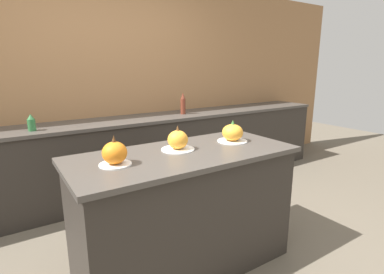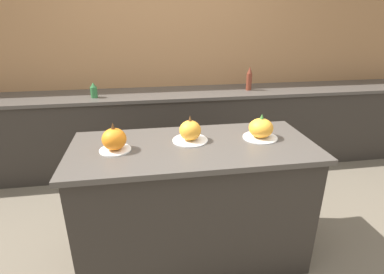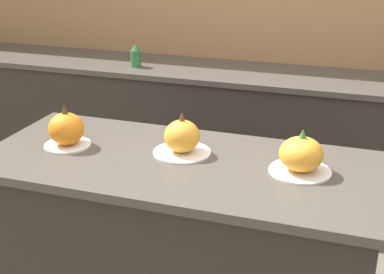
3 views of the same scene
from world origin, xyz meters
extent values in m
plane|color=#665B4C|center=(0.00, 0.00, 0.00)|extent=(12.00, 12.00, 0.00)
cube|color=#9E7047|center=(0.00, 1.82, 1.25)|extent=(8.00, 0.06, 2.50)
cube|color=#2D2823|center=(0.00, 0.00, 0.43)|extent=(1.53, 0.65, 0.86)
cube|color=#47423D|center=(0.00, 0.00, 0.88)|extent=(1.59, 0.71, 0.03)
cube|color=#2D2823|center=(0.00, 1.49, 0.43)|extent=(6.00, 0.56, 0.86)
cube|color=#47423D|center=(0.00, 1.49, 0.87)|extent=(6.00, 0.60, 0.03)
cylinder|color=white|center=(-0.50, -0.01, 0.90)|extent=(0.20, 0.20, 0.01)
ellipsoid|color=orange|center=(-0.50, -0.01, 0.97)|extent=(0.15, 0.15, 0.14)
cone|color=#4C2D14|center=(-0.50, -0.01, 1.06)|extent=(0.03, 0.03, 0.04)
cylinder|color=white|center=(-0.01, 0.07, 0.90)|extent=(0.24, 0.24, 0.01)
ellipsoid|color=orange|center=(-0.01, 0.07, 0.97)|extent=(0.14, 0.14, 0.13)
cone|color=brown|center=(-0.01, 0.07, 1.05)|extent=(0.02, 0.02, 0.04)
cylinder|color=white|center=(0.47, 0.04, 0.90)|extent=(0.23, 0.23, 0.01)
ellipsoid|color=orange|center=(0.47, 0.04, 0.97)|extent=(0.17, 0.17, 0.13)
cone|color=#38702D|center=(0.47, 0.04, 1.05)|extent=(0.03, 0.03, 0.04)
cylinder|color=maroon|center=(0.88, 1.46, 0.98)|extent=(0.06, 0.06, 0.19)
cone|color=maroon|center=(0.88, 1.46, 1.12)|extent=(0.06, 0.06, 0.08)
cylinder|color=#2D6B38|center=(-0.81, 1.39, 0.94)|extent=(0.07, 0.07, 0.11)
cone|color=#2D6B38|center=(-0.81, 1.39, 1.02)|extent=(0.06, 0.06, 0.05)
camera|label=1|loc=(-1.04, -1.70, 1.48)|focal=28.00mm
camera|label=2|loc=(-0.29, -1.76, 1.67)|focal=28.00mm
camera|label=3|loc=(0.67, -1.82, 1.75)|focal=50.00mm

